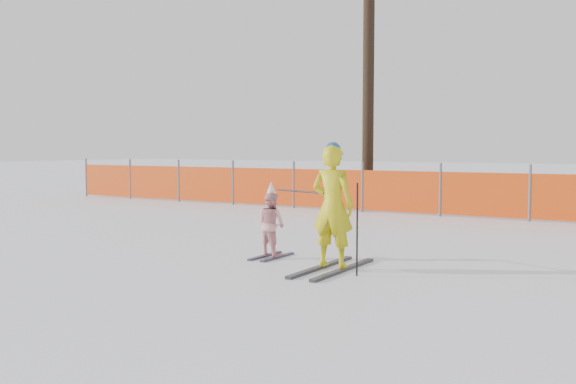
% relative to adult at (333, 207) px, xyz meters
% --- Properties ---
extents(ground, '(120.00, 120.00, 0.00)m').
position_rel_adult_xyz_m(ground, '(-0.75, -0.40, -0.84)').
color(ground, white).
rests_on(ground, ground).
extents(adult, '(0.59, 1.72, 1.69)m').
position_rel_adult_xyz_m(adult, '(0.00, 0.00, 0.00)').
color(adult, black).
rests_on(adult, ground).
extents(child, '(0.53, 0.84, 1.12)m').
position_rel_adult_xyz_m(child, '(-1.20, 0.37, -0.33)').
color(child, black).
rests_on(child, ground).
extents(ski_poles, '(1.55, 0.56, 1.18)m').
position_rel_adult_xyz_m(ski_poles, '(-0.04, -0.02, -0.05)').
color(ski_poles, black).
rests_on(ski_poles, ground).
extents(safety_fence, '(16.27, 0.06, 1.25)m').
position_rel_adult_xyz_m(safety_fence, '(-4.75, 7.18, -0.28)').
color(safety_fence, '#595960').
rests_on(safety_fence, ground).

